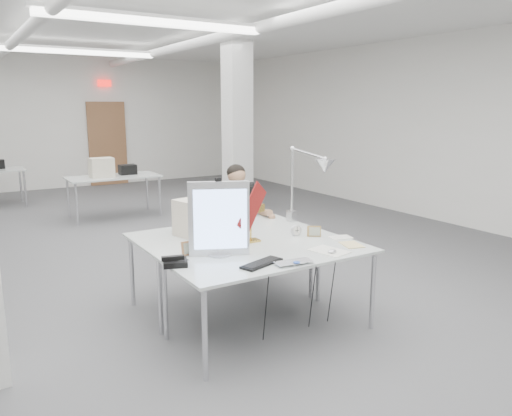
{
  "coord_description": "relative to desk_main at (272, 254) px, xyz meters",
  "views": [
    {
      "loc": [
        -2.3,
        -5.96,
        2.01
      ],
      "look_at": [
        0.15,
        -2.0,
        1.05
      ],
      "focal_mm": 35.0,
      "sensor_mm": 36.0,
      "label": 1
    }
  ],
  "objects": [
    {
      "name": "desk_second",
      "position": [
        0.0,
        0.9,
        0.0
      ],
      "size": [
        1.8,
        0.9,
        0.02
      ],
      "primitive_type": "cube",
      "color": "silver",
      "rests_on": "room_shell"
    },
    {
      "name": "bankers_lamp",
      "position": [
        0.03,
        0.41,
        0.2
      ],
      "size": [
        0.35,
        0.25,
        0.37
      ],
      "primitive_type": null,
      "rotation": [
        0.0,
        0.0,
        0.43
      ],
      "color": "#BD8E3B",
      "rests_on": "desk_main"
    },
    {
      "name": "desk_clock",
      "position": [
        0.53,
        0.37,
        0.06
      ],
      "size": [
        0.11,
        0.04,
        0.1
      ],
      "primitive_type": "cylinder",
      "rotation": [
        1.57,
        0.0,
        -0.08
      ],
      "color": "silver",
      "rests_on": "desk_main"
    },
    {
      "name": "laptop",
      "position": [
        -0.03,
        -0.4,
        0.02
      ],
      "size": [
        0.34,
        0.24,
        0.02
      ],
      "primitive_type": "imported",
      "rotation": [
        0.0,
        0.0,
        -0.11
      ],
      "color": "silver",
      "rests_on": "desk_main"
    },
    {
      "name": "mouse",
      "position": [
        0.43,
        -0.29,
        0.03
      ],
      "size": [
        0.09,
        0.07,
        0.03
      ],
      "primitive_type": "ellipsoid",
      "rotation": [
        0.0,
        0.0,
        0.14
      ],
      "color": "silver",
      "rests_on": "desk_main"
    },
    {
      "name": "keyboard",
      "position": [
        -0.25,
        -0.23,
        0.02
      ],
      "size": [
        0.42,
        0.25,
        0.02
      ],
      "primitive_type": "cube",
      "rotation": [
        0.0,
        0.0,
        0.32
      ],
      "color": "black",
      "rests_on": "desk_main"
    },
    {
      "name": "paper_stack_c",
      "position": [
        0.85,
        0.07,
        0.02
      ],
      "size": [
        0.24,
        0.19,
        0.01
      ],
      "primitive_type": "cube",
      "rotation": [
        0.0,
        0.0,
        -0.24
      ],
      "color": "silver",
      "rests_on": "desk_main"
    },
    {
      "name": "pennant",
      "position": [
        -0.11,
        0.15,
        0.39
      ],
      "size": [
        0.4,
        0.17,
        0.46
      ],
      "primitive_type": "cube",
      "rotation": [
        0.0,
        -0.87,
        0.39
      ],
      "color": "maroon",
      "rests_on": "monitor"
    },
    {
      "name": "room_shell",
      "position": [
        0.04,
        2.63,
        0.95
      ],
      "size": [
        10.04,
        14.04,
        3.24
      ],
      "color": "#4F4F51",
      "rests_on": "ground"
    },
    {
      "name": "monitor",
      "position": [
        -0.42,
        0.18,
        0.33
      ],
      "size": [
        0.49,
        0.26,
        0.64
      ],
      "primitive_type": "cube",
      "rotation": [
        0.0,
        0.0,
        -0.43
      ],
      "color": "silver",
      "rests_on": "desk_main"
    },
    {
      "name": "bg_desk_a",
      "position": [
        0.2,
        5.5,
        0.0
      ],
      "size": [
        1.6,
        0.8,
        0.02
      ],
      "primitive_type": "cube",
      "color": "silver",
      "rests_on": "room_shell"
    },
    {
      "name": "beige_monitor",
      "position": [
        -0.28,
        0.88,
        0.19
      ],
      "size": [
        0.45,
        0.44,
        0.36
      ],
      "primitive_type": "cube",
      "rotation": [
        0.0,
        0.0,
        0.25
      ],
      "color": "beige",
      "rests_on": "desk_second"
    },
    {
      "name": "desk_phone",
      "position": [
        -0.85,
        0.12,
        0.04
      ],
      "size": [
        0.23,
        0.22,
        0.05
      ],
      "primitive_type": "cube",
      "rotation": [
        0.0,
        0.0,
        -0.34
      ],
      "color": "black",
      "rests_on": "desk_main"
    },
    {
      "name": "office_chair",
      "position": [
        0.52,
        1.58,
        -0.19
      ],
      "size": [
        0.7,
        0.7,
        1.11
      ],
      "primitive_type": null,
      "rotation": [
        0.0,
        0.0,
        -0.36
      ],
      "color": "black",
      "rests_on": "room_shell"
    },
    {
      "name": "paper_stack_a",
      "position": [
        0.45,
        -0.22,
        0.02
      ],
      "size": [
        0.29,
        0.37,
        0.01
      ],
      "primitive_type": "cube",
      "rotation": [
        0.0,
        0.0,
        0.22
      ],
      "color": "silver",
      "rests_on": "desk_main"
    },
    {
      "name": "desk_main",
      "position": [
        0.0,
        0.0,
        0.0
      ],
      "size": [
        1.8,
        0.9,
        0.02
      ],
      "primitive_type": "cube",
      "color": "silver",
      "rests_on": "room_shell"
    },
    {
      "name": "paper_stack_b",
      "position": [
        0.76,
        -0.18,
        0.02
      ],
      "size": [
        0.22,
        0.27,
        0.01
      ],
      "primitive_type": "cube",
      "rotation": [
        0.0,
        0.0,
        -0.29
      ],
      "color": "#D1BE7C",
      "rests_on": "desk_main"
    },
    {
      "name": "architect_lamp",
      "position": [
        0.85,
        0.64,
        0.49
      ],
      "size": [
        0.5,
        0.79,
        0.96
      ],
      "primitive_type": null,
      "rotation": [
        0.0,
        0.0,
        -0.36
      ],
      "color": "silver",
      "rests_on": "desk_second"
    },
    {
      "name": "picture_frame_left",
      "position": [
        -0.62,
        0.33,
        0.07
      ],
      "size": [
        0.16,
        0.04,
        0.12
      ],
      "primitive_type": "cube",
      "rotation": [
        -0.21,
        0.0,
        -0.02
      ],
      "color": "#B77B4F",
      "rests_on": "desk_main"
    },
    {
      "name": "seated_person",
      "position": [
        0.52,
        1.53,
        0.16
      ],
      "size": [
        0.61,
        0.67,
        0.83
      ],
      "primitive_type": null,
      "rotation": [
        0.0,
        0.0,
        -0.36
      ],
      "color": "black",
      "rests_on": "office_chair"
    },
    {
      "name": "picture_frame_right",
      "position": [
        0.65,
        0.25,
        0.07
      ],
      "size": [
        0.13,
        0.1,
        0.11
      ],
      "primitive_type": "cube",
      "rotation": [
        -0.21,
        0.0,
        -0.6
      ],
      "color": "#9D7A43",
      "rests_on": "desk_main"
    }
  ]
}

